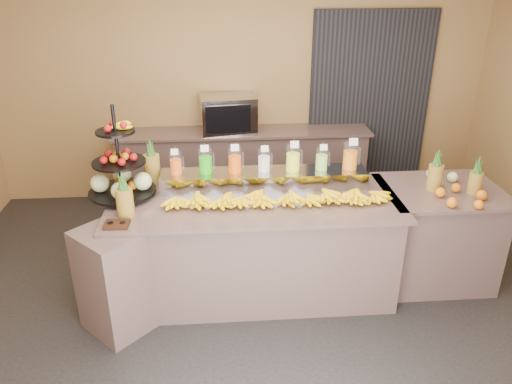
{
  "coord_description": "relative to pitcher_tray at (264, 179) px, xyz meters",
  "views": [
    {
      "loc": [
        -0.29,
        -3.55,
        2.79
      ],
      "look_at": [
        0.01,
        0.3,
        1.01
      ],
      "focal_mm": 35.0,
      "sensor_mm": 36.0,
      "label": 1
    }
  ],
  "objects": [
    {
      "name": "pineapple_left_b",
      "position": [
        -1.01,
        0.16,
        0.09
      ],
      "size": [
        0.15,
        0.15,
        0.43
      ],
      "rotation": [
        0.0,
        0.0,
        -0.1
      ],
      "color": "brown",
      "rests_on": "buffet_counter"
    },
    {
      "name": "fruit_stand",
      "position": [
        -1.21,
        -0.11,
        0.13
      ],
      "size": [
        0.6,
        0.6,
        0.81
      ],
      "rotation": [
        0.0,
        0.0,
        0.03
      ],
      "color": "black",
      "rests_on": "buffet_counter"
    },
    {
      "name": "back_ledge",
      "position": [
        -0.1,
        1.67,
        -0.54
      ],
      "size": [
        3.1,
        0.55,
        0.93
      ],
      "color": "gray",
      "rests_on": "ground"
    },
    {
      "name": "room_envelope",
      "position": [
        0.08,
        0.21,
        0.87
      ],
      "size": [
        6.04,
        5.02,
        2.82
      ],
      "color": "olive",
      "rests_on": "ground"
    },
    {
      "name": "buffet_counter",
      "position": [
        -0.22,
        -0.32,
        -0.54
      ],
      "size": [
        2.75,
        1.25,
        0.93
      ],
      "color": "gray",
      "rests_on": "ground"
    },
    {
      "name": "juice_pitcher_lime",
      "position": [
        0.52,
        -0.0,
        0.17
      ],
      "size": [
        0.11,
        0.12,
        0.27
      ],
      "color": "silver",
      "rests_on": "pitcher_tray"
    },
    {
      "name": "condiment_caddy",
      "position": [
        -1.2,
        -0.66,
        -0.06
      ],
      "size": [
        0.19,
        0.15,
        0.03
      ],
      "primitive_type": "cube",
      "rotation": [
        0.0,
        0.0,
        -0.04
      ],
      "color": "black",
      "rests_on": "buffet_counter"
    },
    {
      "name": "pineapple_left_a",
      "position": [
        -1.16,
        -0.48,
        0.07
      ],
      "size": [
        0.14,
        0.14,
        0.39
      ],
      "rotation": [
        0.0,
        0.0,
        0.07
      ],
      "color": "brown",
      "rests_on": "buffet_counter"
    },
    {
      "name": "juice_pitcher_green",
      "position": [
        -0.52,
        -0.0,
        0.17
      ],
      "size": [
        0.12,
        0.13,
        0.29
      ],
      "color": "silver",
      "rests_on": "pitcher_tray"
    },
    {
      "name": "ground",
      "position": [
        -0.1,
        -0.58,
        -1.01
      ],
      "size": [
        6.0,
        6.0,
        0.0
      ],
      "primitive_type": "plane",
      "color": "black",
      "rests_on": "ground"
    },
    {
      "name": "banana_heap",
      "position": [
        0.08,
        -0.35,
        -0.01
      ],
      "size": [
        1.92,
        0.17,
        0.16
      ],
      "color": "yellow",
      "rests_on": "buffet_counter"
    },
    {
      "name": "pitcher_tray",
      "position": [
        0.0,
        0.0,
        0.0
      ],
      "size": [
        1.85,
        0.3,
        0.15
      ],
      "primitive_type": "cube",
      "color": "gray",
      "rests_on": "buffet_counter"
    },
    {
      "name": "juice_pitcher_orange_c",
      "position": [
        0.78,
        -0.0,
        0.18
      ],
      "size": [
        0.13,
        0.14,
        0.32
      ],
      "color": "silver",
      "rests_on": "pitcher_tray"
    },
    {
      "name": "juice_pitcher_lemon",
      "position": [
        0.26,
        -0.0,
        0.18
      ],
      "size": [
        0.13,
        0.13,
        0.31
      ],
      "color": "silver",
      "rests_on": "pitcher_tray"
    },
    {
      "name": "juice_pitcher_orange_a",
      "position": [
        -0.78,
        -0.0,
        0.16
      ],
      "size": [
        0.11,
        0.11,
        0.26
      ],
      "color": "silver",
      "rests_on": "pitcher_tray"
    },
    {
      "name": "juice_pitcher_orange_b",
      "position": [
        -0.26,
        -0.0,
        0.17
      ],
      "size": [
        0.12,
        0.13,
        0.29
      ],
      "color": "silver",
      "rests_on": "pitcher_tray"
    },
    {
      "name": "right_fruit_pile",
      "position": [
        1.65,
        -0.34,
        0.0
      ],
      "size": [
        0.45,
        0.43,
        0.24
      ],
      "color": "brown",
      "rests_on": "right_counter"
    },
    {
      "name": "juice_pitcher_milk",
      "position": [
        -0.0,
        -0.0,
        0.17
      ],
      "size": [
        0.11,
        0.12,
        0.27
      ],
      "color": "silver",
      "rests_on": "pitcher_tray"
    },
    {
      "name": "oven_warmer",
      "position": [
        -0.28,
        1.67,
        0.14
      ],
      "size": [
        0.69,
        0.52,
        0.43
      ],
      "primitive_type": "cube",
      "rotation": [
        0.0,
        0.0,
        0.11
      ],
      "color": "gray",
      "rests_on": "back_ledge"
    },
    {
      "name": "right_counter",
      "position": [
        1.6,
        -0.18,
        -0.54
      ],
      "size": [
        1.08,
        0.88,
        0.93
      ],
      "color": "gray",
      "rests_on": "ground"
    }
  ]
}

